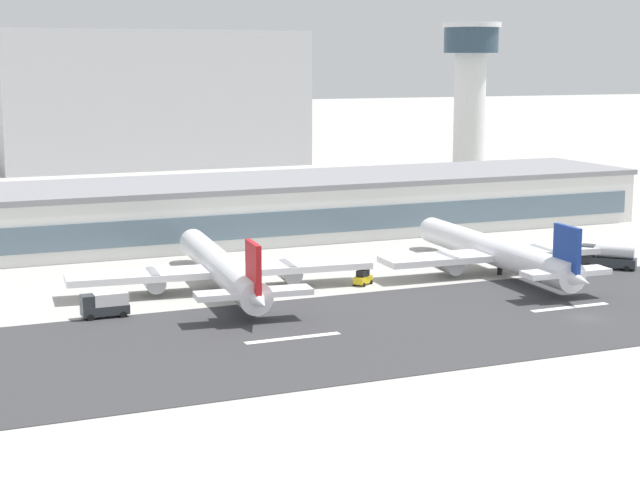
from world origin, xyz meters
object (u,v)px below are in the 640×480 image
at_px(terminal_building, 264,207).
at_px(airliner_red_tail_gate_0, 223,270).
at_px(control_tower, 470,91).
at_px(distant_hotel_block, 154,99).
at_px(service_baggage_tug_1, 363,278).
at_px(airliner_navy_tail_gate_1, 499,253).
at_px(service_box_truck_0, 105,304).
at_px(service_fuel_truck_2, 608,256).

height_order(terminal_building, airliner_red_tail_gate_0, terminal_building).
distance_m(control_tower, distant_hotel_block, 110.90).
bearing_deg(service_baggage_tug_1, control_tower, -165.53).
xyz_separation_m(airliner_navy_tail_gate_1, service_box_truck_0, (-61.59, -3.62, -1.51)).
height_order(control_tower, distant_hotel_block, distant_hotel_block).
bearing_deg(service_box_truck_0, distant_hotel_block, -106.53).
height_order(control_tower, service_baggage_tug_1, control_tower).
relative_size(terminal_building, control_tower, 3.64).
bearing_deg(airliner_navy_tail_gate_1, service_box_truck_0, 96.01).
xyz_separation_m(airliner_red_tail_gate_0, service_baggage_tug_1, (20.36, -3.36, -2.21)).
bearing_deg(service_fuel_truck_2, airliner_red_tail_gate_0, 38.56).
relative_size(terminal_building, airliner_navy_tail_gate_1, 3.05).
distance_m(airliner_navy_tail_gate_1, service_box_truck_0, 61.71).
relative_size(distant_hotel_block, service_box_truck_0, 15.46).
bearing_deg(airliner_red_tail_gate_0, service_fuel_truck_2, -91.72).
bearing_deg(airliner_red_tail_gate_0, distant_hotel_block, -5.61).
xyz_separation_m(terminal_building, service_baggage_tug_1, (-1.57, -46.85, -4.32)).
bearing_deg(airliner_red_tail_gate_0, service_baggage_tug_1, -93.93).
bearing_deg(distant_hotel_block, airliner_red_tail_gate_0, -101.05).
height_order(airliner_red_tail_gate_0, airliner_navy_tail_gate_1, airliner_navy_tail_gate_1).
height_order(service_box_truck_0, service_baggage_tug_1, service_box_truck_0).
bearing_deg(service_fuel_truck_2, distant_hotel_block, -35.96).
bearing_deg(airliner_red_tail_gate_0, service_box_truck_0, 119.36).
distance_m(terminal_building, airliner_red_tail_gate_0, 48.75).
distance_m(distant_hotel_block, airliner_navy_tail_gate_1, 181.94).
xyz_separation_m(control_tower, service_fuel_truck_2, (-26.16, -86.69, -23.19)).
distance_m(service_box_truck_0, service_baggage_tug_1, 39.26).
relative_size(airliner_navy_tail_gate_1, service_fuel_truck_2, 6.26).
xyz_separation_m(terminal_building, service_box_truck_0, (-40.51, -51.74, -3.58)).
xyz_separation_m(terminal_building, distant_hotel_block, (12.48, 132.77, 15.38)).
relative_size(distant_hotel_block, service_fuel_truck_2, 11.78).
relative_size(terminal_building, airliner_red_tail_gate_0, 3.08).
bearing_deg(airliner_navy_tail_gate_1, terminal_building, 26.30).
xyz_separation_m(airliner_red_tail_gate_0, service_fuel_truck_2, (61.34, -7.69, -1.23)).
bearing_deg(service_box_truck_0, service_fuel_truck_2, 179.89).
xyz_separation_m(control_tower, airliner_red_tail_gate_0, (-87.50, -79.00, -21.95)).
xyz_separation_m(terminal_building, service_fuel_truck_2, (39.40, -51.19, -3.34)).
bearing_deg(airliner_red_tail_gate_0, control_tower, -42.49).
bearing_deg(service_fuel_truck_2, service_baggage_tug_1, 39.67).
xyz_separation_m(airliner_navy_tail_gate_1, service_baggage_tug_1, (-22.64, 1.27, -2.25)).
bearing_deg(service_baggage_tug_1, airliner_red_tail_gate_0, -45.71).
height_order(airliner_red_tail_gate_0, service_fuel_truck_2, airliner_red_tail_gate_0).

